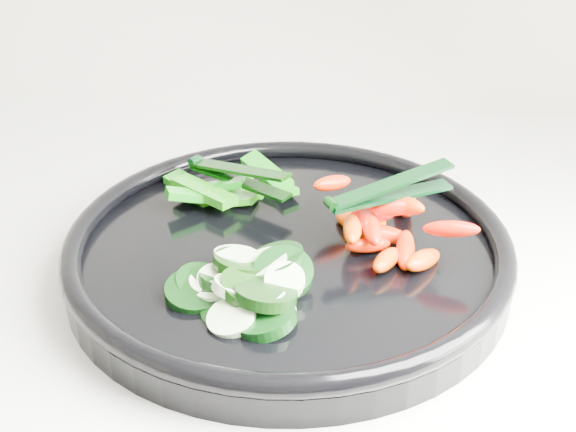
{
  "coord_description": "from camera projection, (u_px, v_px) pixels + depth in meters",
  "views": [
    {
      "loc": [
        0.03,
        1.07,
        1.31
      ],
      "look_at": [
        -0.03,
        1.63,
        0.99
      ],
      "focal_mm": 50.0,
      "sensor_mm": 36.0,
      "label": 1
    }
  ],
  "objects": [
    {
      "name": "cucumber_pile",
      "position": [
        241.0,
        285.0,
        0.61
      ],
      "size": [
        0.13,
        0.12,
        0.04
      ],
      "color": "black",
      "rests_on": "veggie_tray"
    },
    {
      "name": "tong_carrot",
      "position": [
        387.0,
        191.0,
        0.65
      ],
      "size": [
        0.11,
        0.07,
        0.02
      ],
      "color": "black",
      "rests_on": "carrot_pile"
    },
    {
      "name": "tong_pepper",
      "position": [
        236.0,
        174.0,
        0.73
      ],
      "size": [
        0.1,
        0.07,
        0.02
      ],
      "color": "black",
      "rests_on": "pepper_pile"
    },
    {
      "name": "pepper_pile",
      "position": [
        224.0,
        189.0,
        0.74
      ],
      "size": [
        0.13,
        0.1,
        0.03
      ],
      "color": "#1B720A",
      "rests_on": "veggie_tray"
    },
    {
      "name": "carrot_pile",
      "position": [
        383.0,
        223.0,
        0.67
      ],
      "size": [
        0.14,
        0.14,
        0.05
      ],
      "color": "#EE4600",
      "rests_on": "veggie_tray"
    },
    {
      "name": "veggie_tray",
      "position": [
        288.0,
        252.0,
        0.67
      ],
      "size": [
        0.43,
        0.43,
        0.04
      ],
      "color": "black",
      "rests_on": "counter"
    }
  ]
}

